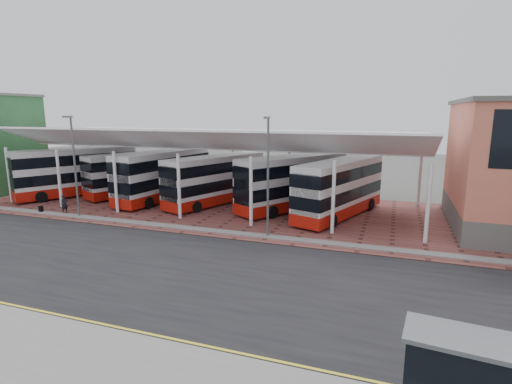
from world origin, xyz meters
TOP-DOWN VIEW (x-y plane):
  - ground at (0.00, 0.00)m, footprint 140.00×140.00m
  - road at (0.00, -1.00)m, footprint 120.00×14.00m
  - forecourt at (2.00, 13.00)m, footprint 72.00×16.00m
  - sidewalk at (0.00, -9.00)m, footprint 120.00×4.00m
  - north_kerb at (0.00, 6.20)m, footprint 120.00×0.80m
  - yellow_line_near at (0.00, -7.00)m, footprint 120.00×0.12m
  - yellow_line_far at (0.00, -6.70)m, footprint 120.00×0.12m
  - canopy at (-6.00, 13.94)m, footprint 37.00×11.63m
  - lamp_west at (-14.00, 6.27)m, footprint 0.16×0.90m
  - lamp_east at (2.00, 6.27)m, footprint 0.16×0.90m
  - bus_0 at (-20.48, 13.05)m, footprint 7.93×11.35m
  - bus_1 at (-15.00, 15.45)m, footprint 6.33×10.45m
  - bus_2 at (-11.03, 14.29)m, footprint 4.28×11.62m
  - bus_3 at (-5.57, 14.26)m, footprint 6.16×10.87m
  - bus_4 at (1.64, 14.69)m, footprint 7.97×10.96m
  - bus_5 at (5.78, 13.51)m, footprint 5.94×11.23m
  - pedestrian at (-15.85, 6.71)m, footprint 0.54×0.66m
  - suitcase at (-18.01, 6.29)m, footprint 0.33×0.24m

SIDE VIEW (x-z plane):
  - ground at x=0.00m, z-range 0.00..0.00m
  - road at x=0.00m, z-range 0.00..0.02m
  - yellow_line_near at x=0.00m, z-range 0.02..0.03m
  - yellow_line_far at x=0.00m, z-range 0.02..0.03m
  - forecourt at x=2.00m, z-range 0.00..0.06m
  - sidewalk at x=0.00m, z-range 0.00..0.14m
  - north_kerb at x=0.00m, z-range 0.00..0.14m
  - suitcase at x=-18.01m, z-range 0.06..0.62m
  - pedestrian at x=-15.85m, z-range 0.06..1.62m
  - bus_1 at x=-15.00m, z-range 0.05..4.32m
  - bus_3 at x=-5.57m, z-range 0.05..4.46m
  - bus_5 at x=5.78m, z-range 0.05..4.58m
  - bus_4 at x=1.64m, z-range 0.05..4.67m
  - bus_2 at x=-11.03m, z-range 0.05..4.73m
  - bus_0 at x=-20.48m, z-range 0.04..4.79m
  - lamp_west at x=-14.00m, z-range 0.32..8.40m
  - lamp_east at x=2.00m, z-range 0.32..8.40m
  - canopy at x=-6.00m, z-range 2.26..9.33m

